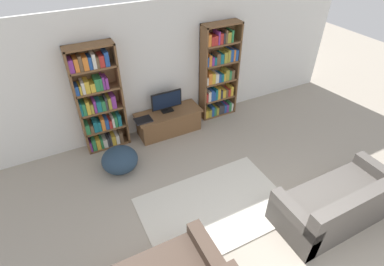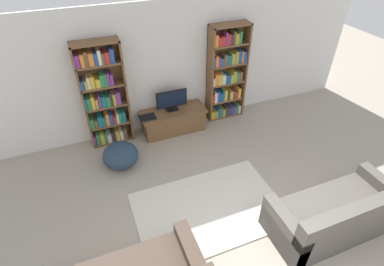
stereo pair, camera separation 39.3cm
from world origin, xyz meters
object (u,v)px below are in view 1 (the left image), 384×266
laptop (143,120)px  tv_stand (169,122)px  couch_right_sofa (339,204)px  bookshelf_right (218,74)px  beanbag_ottoman (120,160)px  television (167,101)px  bookshelf_left (98,102)px

laptop → tv_stand: bearing=6.1°
couch_right_sofa → tv_stand: bearing=113.5°
laptop → couch_right_sofa: 3.73m
tv_stand → laptop: bearing=-173.9°
bookshelf_right → couch_right_sofa: (0.14, -3.38, -0.71)m
bookshelf_right → tv_stand: size_ratio=1.53×
beanbag_ottoman → television: bearing=30.1°
laptop → beanbag_ottoman: (-0.69, -0.62, -0.28)m
couch_right_sofa → beanbag_ottoman: (-2.66, 2.55, -0.07)m
laptop → beanbag_ottoman: bearing=-138.4°
couch_right_sofa → laptop: bearing=121.8°
television → beanbag_ottoman: 1.53m
television → laptop: (-0.56, -0.11, -0.22)m
bookshelf_left → tv_stand: size_ratio=1.53×
tv_stand → laptop: 0.62m
bookshelf_right → couch_right_sofa: bearing=-87.7°
couch_right_sofa → beanbag_ottoman: size_ratio=2.99×
bookshelf_left → beanbag_ottoman: bearing=-86.8°
television → bookshelf_right: bearing=4.6°
laptop → couch_right_sofa: size_ratio=0.17×
bookshelf_left → laptop: size_ratio=6.21×
bookshelf_left → couch_right_sofa: bookshelf_left is taller
laptop → bookshelf_left: bearing=164.0°
bookshelf_right → laptop: bookshelf_right is taller
bookshelf_left → bookshelf_right: size_ratio=1.00×
television → beanbag_ottoman: size_ratio=1.00×
tv_stand → laptop: size_ratio=4.07×
laptop → beanbag_ottoman: 0.97m
bookshelf_right → beanbag_ottoman: (-2.52, -0.83, -0.78)m
bookshelf_left → bookshelf_right: 2.57m
tv_stand → television: bearing=90.0°
couch_right_sofa → beanbag_ottoman: bearing=136.2°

